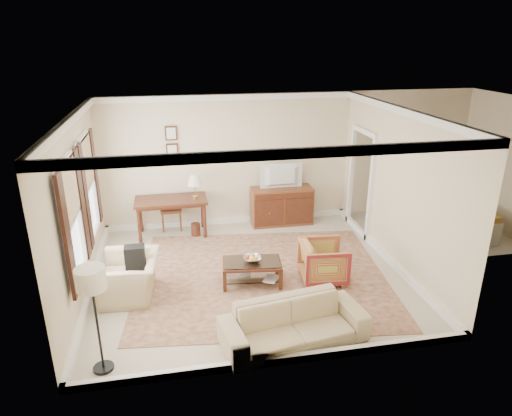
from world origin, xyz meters
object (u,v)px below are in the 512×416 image
object	(u,v)px
sideboard	(281,206)
striped_armchair	(324,260)
club_armchair	(129,271)
sofa	(294,317)
tv	(282,169)
coffee_table	(252,267)
writing_desk	(171,204)

from	to	relation	value
sideboard	striped_armchair	xyz separation A→B (m)	(0.09, -2.67, -0.03)
sideboard	club_armchair	world-z (taller)	club_armchair
sofa	tv	bearing A→B (deg)	69.33
coffee_table	club_armchair	size ratio (longest dim) A/B	1.02
writing_desk	sofa	distance (m)	4.36
sideboard	club_armchair	distance (m)	4.08
striped_armchair	sofa	size ratio (longest dim) A/B	0.39
sideboard	sofa	xyz separation A→B (m)	(-0.88, -4.24, -0.03)
writing_desk	tv	size ratio (longest dim) A/B	1.65
coffee_table	tv	bearing A→B (deg)	65.37
writing_desk	striped_armchair	size ratio (longest dim) A/B	1.90
club_armchair	writing_desk	bearing A→B (deg)	167.61
coffee_table	club_armchair	xyz separation A→B (m)	(-2.03, -0.01, 0.14)
writing_desk	striped_armchair	distance (m)	3.57
tv	sofa	world-z (taller)	tv
striped_armchair	sideboard	bearing A→B (deg)	7.23
writing_desk	sofa	bearing A→B (deg)	-68.76
coffee_table	striped_armchair	size ratio (longest dim) A/B	1.35
sideboard	tv	world-z (taller)	tv
writing_desk	striped_armchair	xyz separation A→B (m)	(2.54, -2.49, -0.32)
club_armchair	sideboard	bearing A→B (deg)	133.48
writing_desk	sofa	size ratio (longest dim) A/B	0.74
sideboard	club_armchair	xyz separation A→B (m)	(-3.19, -2.55, 0.04)
sofa	coffee_table	bearing A→B (deg)	90.42
tv	striped_armchair	xyz separation A→B (m)	(0.09, -2.65, -0.90)
writing_desk	sideboard	world-z (taller)	sideboard
striped_armchair	sofa	world-z (taller)	same
coffee_table	sofa	xyz separation A→B (m)	(0.28, -1.70, 0.07)
tv	striped_armchair	bearing A→B (deg)	91.92
writing_desk	club_armchair	distance (m)	2.49
writing_desk	sofa	world-z (taller)	writing_desk
tv	writing_desk	bearing A→B (deg)	3.75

